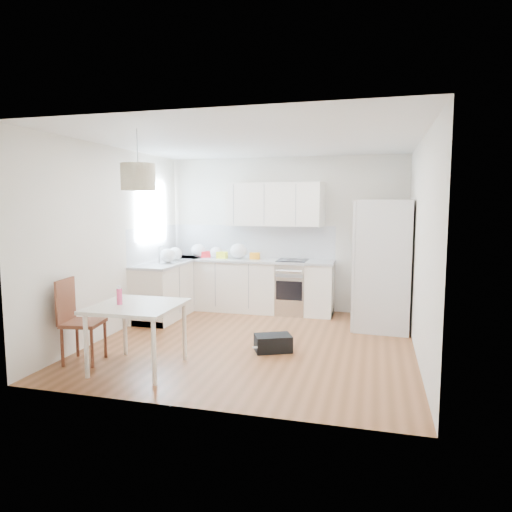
{
  "coord_description": "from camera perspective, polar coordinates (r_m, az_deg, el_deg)",
  "views": [
    {
      "loc": [
        1.57,
        -5.85,
        1.88
      ],
      "look_at": [
        -0.08,
        0.4,
        1.14
      ],
      "focal_mm": 32.0,
      "sensor_mm": 36.0,
      "label": 1
    }
  ],
  "objects": [
    {
      "name": "floor",
      "position": [
        6.35,
        -0.23,
        -10.75
      ],
      "size": [
        4.2,
        4.2,
        0.0
      ],
      "primitive_type": "plane",
      "color": "brown",
      "rests_on": "ground"
    },
    {
      "name": "ceiling",
      "position": [
        6.11,
        -0.24,
        14.19
      ],
      "size": [
        4.2,
        4.2,
        0.0
      ],
      "primitive_type": "plane",
      "rotation": [
        3.14,
        0.0,
        0.0
      ],
      "color": "white",
      "rests_on": "wall_back"
    },
    {
      "name": "wall_back",
      "position": [
        8.12,
        3.6,
        2.75
      ],
      "size": [
        4.2,
        0.0,
        4.2
      ],
      "primitive_type": "plane",
      "rotation": [
        1.57,
        0.0,
        0.0
      ],
      "color": "silver",
      "rests_on": "floor"
    },
    {
      "name": "wall_left",
      "position": [
        6.93,
        -17.27,
        1.81
      ],
      "size": [
        0.0,
        4.2,
        4.2
      ],
      "primitive_type": "plane",
      "rotation": [
        1.57,
        0.0,
        1.57
      ],
      "color": "silver",
      "rests_on": "floor"
    },
    {
      "name": "wall_right",
      "position": [
        5.9,
        19.87,
        0.94
      ],
      "size": [
        0.0,
        4.2,
        4.2
      ],
      "primitive_type": "plane",
      "rotation": [
        1.57,
        0.0,
        -1.57
      ],
      "color": "silver",
      "rests_on": "floor"
    },
    {
      "name": "window_glassblock",
      "position": [
        7.9,
        -12.87,
        5.39
      ],
      "size": [
        0.02,
        1.0,
        1.0
      ],
      "primitive_type": "cube",
      "color": "#BFE0F9",
      "rests_on": "wall_left"
    },
    {
      "name": "cabinets_back",
      "position": [
        8.08,
        -1.05,
        -3.76
      ],
      "size": [
        3.0,
        0.6,
        0.88
      ],
      "primitive_type": "cube",
      "color": "white",
      "rests_on": "floor"
    },
    {
      "name": "cabinets_left",
      "position": [
        7.95,
        -10.62,
        -4.05
      ],
      "size": [
        0.6,
        1.8,
        0.88
      ],
      "primitive_type": "cube",
      "color": "white",
      "rests_on": "floor"
    },
    {
      "name": "counter_back",
      "position": [
        8.02,
        -1.05,
        -0.53
      ],
      "size": [
        3.02,
        0.64,
        0.04
      ],
      "primitive_type": "cube",
      "color": "#A2A4A7",
      "rests_on": "cabinets_back"
    },
    {
      "name": "counter_left",
      "position": [
        7.88,
        -10.69,
        -0.76
      ],
      "size": [
        0.64,
        1.82,
        0.04
      ],
      "primitive_type": "cube",
      "color": "#A2A4A7",
      "rests_on": "cabinets_left"
    },
    {
      "name": "backsplash_back",
      "position": [
        8.27,
        -0.5,
        1.85
      ],
      "size": [
        3.0,
        0.01,
        0.58
      ],
      "primitive_type": "cube",
      "color": "white",
      "rests_on": "wall_back"
    },
    {
      "name": "backsplash_left",
      "position": [
        7.98,
        -12.64,
        1.52
      ],
      "size": [
        0.01,
        1.8,
        0.58
      ],
      "primitive_type": "cube",
      "color": "white",
      "rests_on": "wall_left"
    },
    {
      "name": "upper_cabinets",
      "position": [
        7.98,
        2.34,
        6.46
      ],
      "size": [
        1.7,
        0.32,
        0.75
      ],
      "primitive_type": "cube",
      "color": "white",
      "rests_on": "wall_back"
    },
    {
      "name": "range_oven",
      "position": [
        7.91,
        4.55,
        -4.02
      ],
      "size": [
        0.5,
        0.61,
        0.88
      ],
      "primitive_type": null,
      "color": "silver",
      "rests_on": "floor"
    },
    {
      "name": "sink",
      "position": [
        7.83,
        -10.85,
        -0.7
      ],
      "size": [
        0.5,
        0.8,
        0.16
      ],
      "primitive_type": null,
      "color": "silver",
      "rests_on": "counter_left"
    },
    {
      "name": "refrigerator",
      "position": [
        7.18,
        15.7,
        -1.03
      ],
      "size": [
        0.97,
        1.02,
        1.94
      ],
      "primitive_type": null,
      "rotation": [
        0.0,
        0.0,
        -0.05
      ],
      "color": "silver",
      "rests_on": "floor"
    },
    {
      "name": "dining_table",
      "position": [
        5.39,
        -14.62,
        -6.73
      ],
      "size": [
        0.96,
        0.96,
        0.75
      ],
      "rotation": [
        0.0,
        0.0,
        0.01
      ],
      "color": "beige",
      "rests_on": "floor"
    },
    {
      "name": "dining_chair",
      "position": [
        5.84,
        -20.77,
        -7.59
      ],
      "size": [
        0.48,
        0.48,
        1.0
      ],
      "primitive_type": null,
      "rotation": [
        0.0,
        0.0,
        0.16
      ],
      "color": "#482215",
      "rests_on": "floor"
    },
    {
      "name": "drink_bottle",
      "position": [
        5.4,
        -16.71,
        -4.7
      ],
      "size": [
        0.06,
        0.06,
        0.22
      ],
      "primitive_type": "cylinder",
      "rotation": [
        0.0,
        0.0,
        0.03
      ],
      "color": "#E74073",
      "rests_on": "dining_table"
    },
    {
      "name": "gym_bag",
      "position": [
        5.97,
        2.15,
        -10.82
      ],
      "size": [
        0.54,
        0.46,
        0.21
      ],
      "primitive_type": "cube",
      "rotation": [
        0.0,
        0.0,
        0.43
      ],
      "color": "black",
      "rests_on": "floor"
    },
    {
      "name": "pendant_lamp",
      "position": [
        5.25,
        -14.52,
        9.55
      ],
      "size": [
        0.39,
        0.39,
        0.29
      ],
      "primitive_type": "cylinder",
      "rotation": [
        0.0,
        0.0,
        0.03
      ],
      "color": "#BEB392",
      "rests_on": "ceiling"
    },
    {
      "name": "grocery_bag_a",
      "position": [
        8.32,
        -7.22,
        0.67
      ],
      "size": [
        0.27,
        0.23,
        0.24
      ],
      "primitive_type": "ellipsoid",
      "color": "white",
      "rests_on": "counter_back"
    },
    {
      "name": "grocery_bag_b",
      "position": [
        8.2,
        -5.0,
        0.46
      ],
      "size": [
        0.22,
        0.19,
        0.2
      ],
      "primitive_type": "ellipsoid",
      "color": "white",
      "rests_on": "counter_back"
    },
    {
      "name": "grocery_bag_c",
      "position": [
        8.06,
        -2.22,
        0.62
      ],
      "size": [
        0.3,
        0.26,
        0.27
      ],
      "primitive_type": "ellipsoid",
      "color": "white",
      "rests_on": "counter_back"
    },
    {
      "name": "grocery_bag_d",
      "position": [
        8.0,
        -10.07,
        0.3
      ],
      "size": [
        0.25,
        0.21,
        0.22
      ],
      "primitive_type": "ellipsoid",
      "color": "white",
      "rests_on": "counter_back"
    },
    {
      "name": "grocery_bag_e",
      "position": [
        7.66,
        -10.98,
        0.05
      ],
      "size": [
        0.26,
        0.22,
        0.23
      ],
      "primitive_type": "ellipsoid",
      "color": "white",
      "rests_on": "counter_left"
    },
    {
      "name": "snack_orange",
      "position": [
        7.98,
        -0.15,
        0.01
      ],
      "size": [
        0.18,
        0.12,
        0.12
      ],
      "primitive_type": "cube",
      "rotation": [
        0.0,
        0.0,
        0.07
      ],
      "color": "orange",
      "rests_on": "counter_back"
    },
    {
      "name": "snack_yellow",
      "position": [
        8.12,
        -4.27,
        0.13
      ],
      "size": [
        0.19,
        0.14,
        0.12
      ],
      "primitive_type": "cube",
      "rotation": [
        0.0,
        0.0,
        -0.14
      ],
      "color": "yellow",
      "rests_on": "counter_back"
    },
    {
      "name": "snack_red",
      "position": [
        8.28,
        -6.35,
        0.2
      ],
      "size": [
        0.2,
        0.18,
        0.12
      ],
      "primitive_type": "cube",
      "rotation": [
        0.0,
        0.0,
        0.65
      ],
      "color": "red",
      "rests_on": "counter_back"
    }
  ]
}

